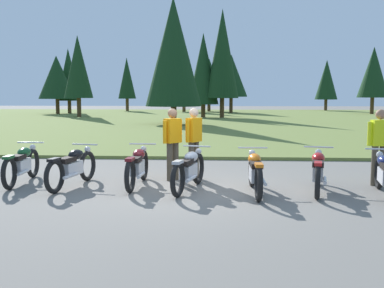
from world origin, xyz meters
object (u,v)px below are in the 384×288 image
motorcycle_silver (189,169)px  rider_with_back_turned (379,143)px  rider_checking_bike (173,140)px  motorcycle_maroon (138,166)px  motorcycle_british_green (22,164)px  rider_near_row_end (194,139)px  motorcycle_orange (255,172)px  motorcycle_black (72,167)px  motorcycle_red (318,171)px

motorcycle_silver → rider_with_back_turned: rider_with_back_turned is taller
motorcycle_silver → rider_checking_bike: (-0.45, 1.06, 0.51)m
rider_checking_bike → rider_with_back_turned: 4.57m
rider_checking_bike → rider_with_back_turned: size_ratio=1.00×
motorcycle_maroon → rider_checking_bike: bearing=45.3°
motorcycle_british_green → rider_near_row_end: rider_near_row_end is taller
motorcycle_silver → motorcycle_orange: 1.37m
motorcycle_black → rider_with_back_turned: size_ratio=1.25×
motorcycle_silver → motorcycle_british_green: bearing=172.6°
motorcycle_silver → motorcycle_red: bearing=-0.1°
motorcycle_black → rider_checking_bike: (2.09, 0.87, 0.51)m
motorcycle_orange → rider_with_back_turned: 2.96m
motorcycle_black → motorcycle_maroon: (1.39, 0.17, 0.00)m
motorcycle_red → rider_with_back_turned: (1.46, 0.73, 0.51)m
motorcycle_orange → rider_checking_bike: (-1.80, 1.30, 0.51)m
motorcycle_orange → rider_near_row_end: (-1.33, 1.57, 0.51)m
rider_near_row_end → motorcycle_silver: bearing=-90.9°
motorcycle_black → motorcycle_silver: size_ratio=1.01×
motorcycle_british_green → rider_with_back_turned: size_ratio=1.26×
motorcycle_maroon → motorcycle_silver: size_ratio=1.02×
motorcycle_british_green → rider_near_row_end: (3.81, 0.84, 0.51)m
rider_near_row_end → rider_with_back_turned: same height
rider_with_back_turned → motorcycle_black: bearing=-175.3°
rider_near_row_end → motorcycle_black: bearing=-155.9°
motorcycle_black → rider_with_back_turned: 6.68m
rider_with_back_turned → rider_near_row_end: bearing=171.7°
motorcycle_british_green → rider_with_back_turned: (7.90, 0.24, 0.51)m
motorcycle_orange → motorcycle_red: 1.32m
rider_near_row_end → motorcycle_red: bearing=-26.9°
rider_checking_bike → rider_with_back_turned: bearing=-4.1°
rider_checking_bike → motorcycle_maroon: bearing=-134.7°
motorcycle_orange → rider_checking_bike: size_ratio=1.26×
motorcycle_maroon → rider_with_back_turned: rider_with_back_turned is taller
motorcycle_british_green → motorcycle_silver: same height
motorcycle_silver → rider_near_row_end: (0.02, 1.33, 0.51)m
motorcycle_british_green → motorcycle_red: 6.46m
motorcycle_british_green → rider_near_row_end: 3.94m
motorcycle_maroon → rider_checking_bike: 1.11m
motorcycle_silver → motorcycle_orange: same height
motorcycle_orange → rider_checking_bike: rider_checking_bike is taller
motorcycle_orange → motorcycle_black: bearing=173.7°
motorcycle_british_green → motorcycle_black: bearing=-13.8°
motorcycle_maroon → rider_near_row_end: 1.61m
motorcycle_maroon → rider_checking_bike: (0.70, 0.70, 0.51)m
motorcycle_british_green → rider_checking_bike: (3.34, 0.56, 0.51)m
motorcycle_red → rider_near_row_end: 2.99m
motorcycle_orange → rider_with_back_turned: size_ratio=1.26×
motorcycle_british_green → rider_checking_bike: bearing=9.5°
motorcycle_maroon → motorcycle_red: size_ratio=1.01×
motorcycle_black → motorcycle_red: bearing=-2.1°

